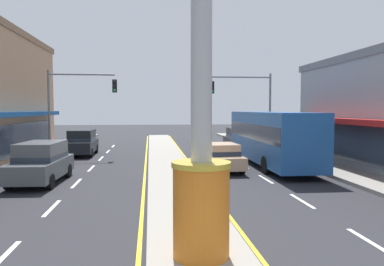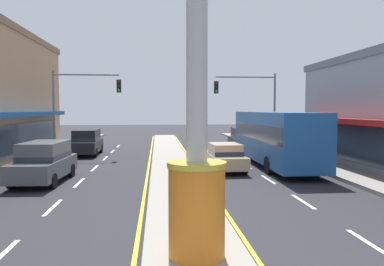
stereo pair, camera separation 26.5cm
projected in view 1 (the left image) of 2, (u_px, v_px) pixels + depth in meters
The scene contains 11 objects.
median_strip at pixel (169, 166), 22.20m from camera, with size 2.44×52.00×0.14m, color gray.
sidewalk_right at pixel (330, 168), 21.23m from camera, with size 2.48×60.00×0.18m, color gray.
lane_markings at pixel (170, 171), 20.86m from camera, with size 9.18×52.00×0.01m.
district_sign at pixel (201, 84), 8.12m from camera, with size 7.04×1.32×7.80m.
traffic_light_left_side at pixel (74, 98), 26.56m from camera, with size 4.86×0.46×6.20m.
traffic_light_right_side at pixel (248, 99), 28.87m from camera, with size 4.86×0.46×6.20m.
sedan_near_right_lane at pixel (222, 157), 20.90m from camera, with size 1.97×4.37×1.53m.
suv_far_right_lane at pixel (239, 139), 30.79m from camera, with size 2.12×4.68×1.90m.
suv_near_left_lane at pixel (82, 142), 27.87m from camera, with size 2.01×4.62×1.90m.
bus_mid_left_lane at pixel (270, 135), 22.73m from camera, with size 2.68×11.23×3.26m.
suv_far_left_oncoming at pixel (41, 162), 17.37m from camera, with size 2.14×4.69×1.90m.
Camera 1 is at (-1.12, -4.04, 3.42)m, focal length 35.01 mm.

